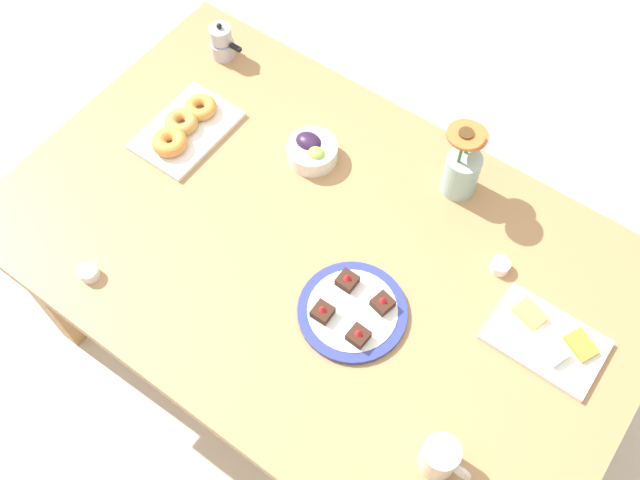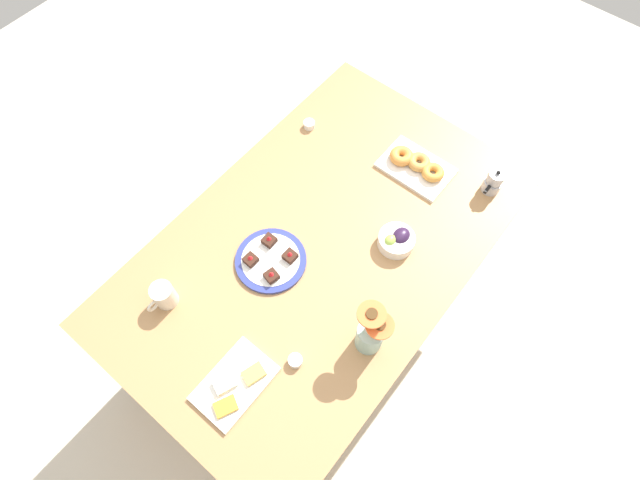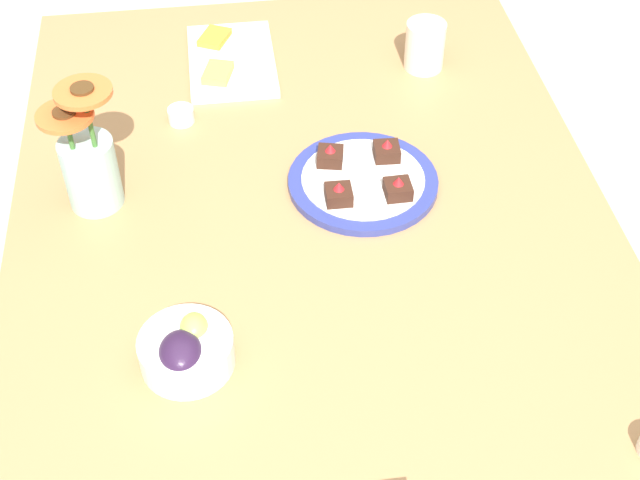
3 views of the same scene
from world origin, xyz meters
TOP-DOWN VIEW (x-y plane):
  - ground_plane at (0.00, 0.00)m, footprint 6.00×6.00m
  - dining_table at (0.00, 0.00)m, footprint 1.60×1.00m
  - coffee_mug at (0.50, -0.28)m, footprint 0.11×0.08m
  - grape_bowl at (-0.18, 0.21)m, footprint 0.13×0.13m
  - cheese_platter at (0.56, 0.11)m, footprint 0.26×0.17m
  - croissant_platter at (-0.51, 0.08)m, footprint 0.19×0.28m
  - jam_cup_honey at (-0.41, -0.39)m, footprint 0.05×0.05m
  - jam_cup_berry at (0.39, 0.21)m, footprint 0.05×0.05m
  - dessert_plate at (0.16, -0.10)m, footprint 0.26×0.26m
  - flower_vase at (0.18, 0.35)m, footprint 0.10×0.12m
  - moka_pot at (-0.61, 0.36)m, footprint 0.11×0.07m

SIDE VIEW (x-z plane):
  - ground_plane at x=0.00m, z-range 0.00..0.00m
  - dining_table at x=0.00m, z-range 0.28..1.02m
  - cheese_platter at x=0.56m, z-range 0.73..0.77m
  - dessert_plate at x=0.16m, z-range 0.72..0.78m
  - jam_cup_honey at x=-0.41m, z-range 0.74..0.77m
  - jam_cup_berry at x=0.39m, z-range 0.74..0.77m
  - croissant_platter at x=-0.51m, z-range 0.73..0.79m
  - grape_bowl at x=-0.18m, z-range 0.74..0.80m
  - moka_pot at x=-0.61m, z-range 0.73..0.85m
  - coffee_mug at x=0.50m, z-range 0.74..0.84m
  - flower_vase at x=0.18m, z-range 0.70..0.94m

